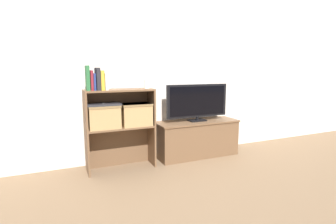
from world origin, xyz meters
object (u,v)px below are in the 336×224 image
object	(u,v)px
book_charcoal	(98,79)
storage_basket_left	(104,116)
storage_basket_right	(136,114)
book_maroon	(91,80)
book_mustard	(102,80)
tv_stand	(197,138)
book_navy	(94,82)
book_forest	(88,78)
book_ivory	(106,82)
baby_monitor	(147,84)
tv	(197,101)
laptop	(103,104)

from	to	relation	value
book_charcoal	storage_basket_left	world-z (taller)	book_charcoal
storage_basket_right	book_maroon	bearing A→B (deg)	-178.31
book_mustard	tv_stand	bearing A→B (deg)	3.90
book_navy	book_charcoal	world-z (taller)	book_charcoal
book_forest	storage_basket_right	distance (m)	0.65
book_forest	book_ivory	size ratio (longest dim) A/B	1.44
book_ivory	book_mustard	bearing A→B (deg)	180.00
baby_monitor	storage_basket_right	size ratio (longest dim) A/B	0.38
tv	book_forest	world-z (taller)	book_forest
book_maroon	book_charcoal	world-z (taller)	book_charcoal
tv	baby_monitor	xyz separation A→B (m)	(-0.69, -0.05, 0.23)
book_forest	book_charcoal	size ratio (longest dim) A/B	1.09
tv_stand	book_mustard	distance (m)	1.42
book_navy	baby_monitor	size ratio (longest dim) A/B	1.38
tv	book_forest	xyz separation A→B (m)	(-1.33, -0.08, 0.31)
book_navy	storage_basket_right	bearing A→B (deg)	1.79
tv_stand	storage_basket_left	world-z (taller)	storage_basket_left
tv_stand	tv	xyz separation A→B (m)	(0.00, -0.00, 0.48)
laptop	storage_basket_right	bearing A→B (deg)	0.00
tv_stand	book_ivory	xyz separation A→B (m)	(-1.15, -0.08, 0.75)
book_navy	book_mustard	distance (m)	0.08
baby_monitor	storage_basket_left	world-z (taller)	baby_monitor
tv_stand	book_charcoal	distance (m)	1.46
book_ivory	storage_basket_right	size ratio (longest dim) A/B	0.52
book_ivory	baby_monitor	size ratio (longest dim) A/B	1.39
book_charcoal	baby_monitor	xyz separation A→B (m)	(0.54, 0.03, -0.07)
book_mustard	book_ivory	size ratio (longest dim) A/B	1.16
book_ivory	laptop	distance (m)	0.24
storage_basket_left	laptop	distance (m)	0.12
book_navy	storage_basket_left	world-z (taller)	book_navy
book_mustard	book_maroon	bearing A→B (deg)	180.00
book_forest	storage_basket_left	size ratio (longest dim) A/B	0.76
tv_stand	baby_monitor	distance (m)	0.99
baby_monitor	storage_basket_left	size ratio (longest dim) A/B	0.38
baby_monitor	book_forest	bearing A→B (deg)	-177.43
book_charcoal	laptop	world-z (taller)	book_charcoal
book_forest	book_maroon	xyz separation A→B (m)	(0.04, 0.00, -0.02)
book_forest	book_navy	size ratio (longest dim) A/B	1.46
book_maroon	book_ivory	xyz separation A→B (m)	(0.14, 0.00, -0.01)
book_charcoal	book_mustard	distance (m)	0.04
tv	book_charcoal	xyz separation A→B (m)	(-1.23, -0.08, 0.30)
storage_basket_right	book_charcoal	bearing A→B (deg)	-178.04
tv_stand	book_ivory	size ratio (longest dim) A/B	6.11
book_maroon	book_navy	distance (m)	0.03
tv_stand	tv	size ratio (longest dim) A/B	1.27
baby_monitor	laptop	distance (m)	0.53
tv_stand	baby_monitor	bearing A→B (deg)	-175.66
book_navy	book_ivory	size ratio (longest dim) A/B	0.99
book_charcoal	book_ivory	distance (m)	0.09
book_maroon	book_forest	bearing A→B (deg)	180.00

